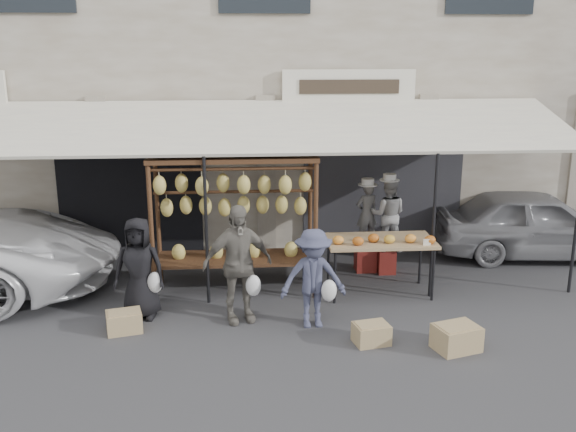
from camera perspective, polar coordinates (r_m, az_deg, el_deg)
name	(u,v)px	position (r m, az deg, el deg)	size (l,w,h in m)	color
ground_plane	(277,332)	(9.09, -0.98, -10.29)	(90.00, 90.00, 0.00)	#2D2D30
shophouse	(260,55)	(14.70, -2.53, 14.09)	(24.00, 6.15, 7.30)	beige
awning	(269,127)	(10.57, -1.70, 7.89)	(10.00, 2.35, 2.92)	beige
banana_rack	(234,198)	(10.05, -4.84, 1.63)	(2.60, 0.90, 2.24)	black
produce_table	(381,242)	(10.20, 8.25, -2.32)	(1.70, 0.90, 1.04)	tan
vendor_left	(367,214)	(11.21, 7.01, 0.21)	(0.40, 0.26, 1.09)	#585756
vendor_right	(388,215)	(11.13, 8.88, 0.12)	(0.62, 0.48, 1.27)	gray
customer_left	(139,268)	(9.54, -13.08, -4.55)	(0.74, 0.48, 1.50)	black
customer_mid	(237,264)	(9.16, -4.51, -4.26)	(1.02, 0.42, 1.73)	slate
customer_right	(313,279)	(9.01, 2.24, -5.58)	(0.93, 0.53, 1.43)	#3E415B
stool_left	(365,257)	(11.44, 6.89, -3.63)	(0.35, 0.35, 0.49)	maroon
stool_right	(386,261)	(11.38, 8.71, -3.99)	(0.30, 0.30, 0.42)	maroon
crate_near_a	(371,334)	(8.80, 7.42, -10.34)	(0.46, 0.35, 0.27)	tan
crate_near_b	(456,338)	(8.82, 14.74, -10.42)	(0.56, 0.42, 0.33)	tan
crate_far	(124,322)	(9.34, -14.36, -9.09)	(0.47, 0.36, 0.28)	tan
sedan	(537,223)	(12.86, 21.23, -0.61)	(1.52, 3.79, 1.29)	gray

